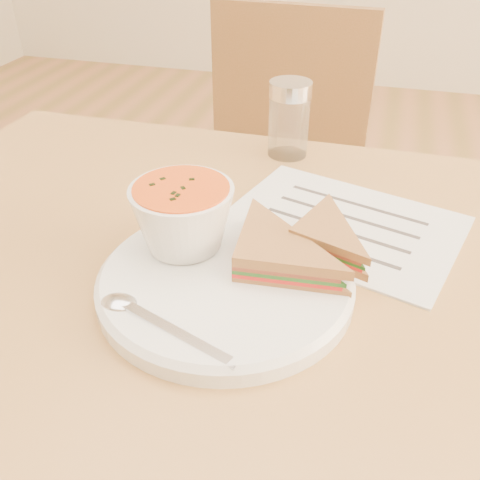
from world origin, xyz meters
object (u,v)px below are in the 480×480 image
(condiment_shaker, at_px, (289,119))
(soup_bowl, at_px, (183,220))
(chair_far, at_px, (267,213))
(plate, at_px, (226,283))
(dining_table, at_px, (247,465))

(condiment_shaker, bearing_deg, soup_bowl, -100.24)
(chair_far, distance_m, condiment_shaker, 0.50)
(chair_far, relative_size, plate, 3.31)
(soup_bowl, height_order, condiment_shaker, condiment_shaker)
(dining_table, height_order, chair_far, chair_far)
(dining_table, relative_size, plate, 3.79)
(dining_table, bearing_deg, condiment_shaker, 93.12)
(soup_bowl, xyz_separation_m, condiment_shaker, (0.05, 0.30, 0.00))
(plate, xyz_separation_m, condiment_shaker, (-0.00, 0.34, 0.05))
(chair_far, xyz_separation_m, plate, (0.10, -0.66, 0.32))
(soup_bowl, bearing_deg, dining_table, 7.84)
(chair_far, distance_m, soup_bowl, 0.73)
(condiment_shaker, bearing_deg, chair_far, 106.99)
(dining_table, relative_size, condiment_shaker, 8.88)
(plate, distance_m, condiment_shaker, 0.34)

